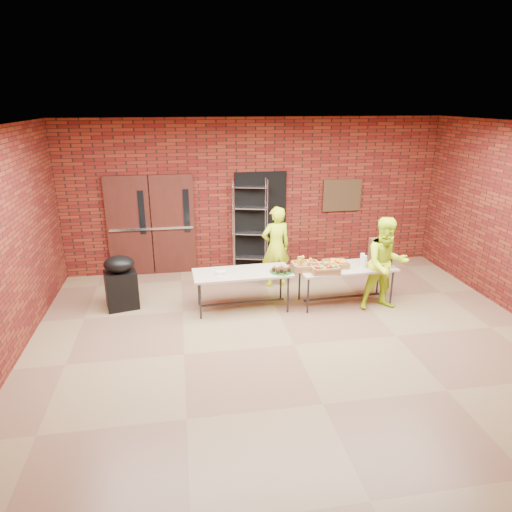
{
  "coord_description": "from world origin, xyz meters",
  "views": [
    {
      "loc": [
        -1.59,
        -5.92,
        3.53
      ],
      "look_at": [
        -0.35,
        1.4,
        0.97
      ],
      "focal_mm": 32.0,
      "sensor_mm": 36.0,
      "label": 1
    }
  ],
  "objects_px": {
    "table_right": "(346,270)",
    "covered_grill": "(121,282)",
    "table_left": "(242,275)",
    "wire_rack": "(250,226)",
    "volunteer_man": "(386,264)",
    "volunteer_woman": "(276,247)",
    "coffee_dispenser": "(381,251)"
  },
  "relations": [
    {
      "from": "table_right",
      "to": "wire_rack",
      "type": "bearing_deg",
      "value": 122.3
    },
    {
      "from": "wire_rack",
      "to": "table_left",
      "type": "distance_m",
      "value": 2.01
    },
    {
      "from": "covered_grill",
      "to": "volunteer_woman",
      "type": "bearing_deg",
      "value": -2.72
    },
    {
      "from": "table_left",
      "to": "covered_grill",
      "type": "xyz_separation_m",
      "value": [
        -2.1,
        0.41,
        -0.15
      ]
    },
    {
      "from": "volunteer_man",
      "to": "covered_grill",
      "type": "bearing_deg",
      "value": 169.96
    },
    {
      "from": "table_right",
      "to": "covered_grill",
      "type": "height_order",
      "value": "covered_grill"
    },
    {
      "from": "wire_rack",
      "to": "table_left",
      "type": "bearing_deg",
      "value": -88.05
    },
    {
      "from": "volunteer_man",
      "to": "volunteer_woman",
      "type": "bearing_deg",
      "value": 141.09
    },
    {
      "from": "covered_grill",
      "to": "table_left",
      "type": "bearing_deg",
      "value": -24.39
    },
    {
      "from": "table_left",
      "to": "covered_grill",
      "type": "height_order",
      "value": "covered_grill"
    },
    {
      "from": "table_right",
      "to": "covered_grill",
      "type": "relative_size",
      "value": 1.81
    },
    {
      "from": "table_right",
      "to": "volunteer_man",
      "type": "height_order",
      "value": "volunteer_man"
    },
    {
      "from": "table_left",
      "to": "volunteer_woman",
      "type": "distance_m",
      "value": 1.25
    },
    {
      "from": "table_right",
      "to": "table_left",
      "type": "bearing_deg",
      "value": 174.73
    },
    {
      "from": "table_left",
      "to": "coffee_dispenser",
      "type": "distance_m",
      "value": 2.54
    },
    {
      "from": "table_right",
      "to": "volunteer_man",
      "type": "distance_m",
      "value": 0.7
    },
    {
      "from": "table_left",
      "to": "coffee_dispenser",
      "type": "height_order",
      "value": "coffee_dispenser"
    },
    {
      "from": "table_right",
      "to": "volunteer_man",
      "type": "bearing_deg",
      "value": -29.98
    },
    {
      "from": "table_right",
      "to": "volunteer_woman",
      "type": "height_order",
      "value": "volunteer_woman"
    },
    {
      "from": "wire_rack",
      "to": "volunteer_man",
      "type": "distance_m",
      "value": 3.07
    },
    {
      "from": "wire_rack",
      "to": "table_right",
      "type": "height_order",
      "value": "wire_rack"
    },
    {
      "from": "wire_rack",
      "to": "table_right",
      "type": "bearing_deg",
      "value": -39.92
    },
    {
      "from": "volunteer_man",
      "to": "table_right",
      "type": "bearing_deg",
      "value": 152.84
    },
    {
      "from": "covered_grill",
      "to": "volunteer_man",
      "type": "xyz_separation_m",
      "value": [
        4.56,
        -0.79,
        0.34
      ]
    },
    {
      "from": "wire_rack",
      "to": "table_right",
      "type": "relative_size",
      "value": 1.13
    },
    {
      "from": "table_left",
      "to": "table_right",
      "type": "bearing_deg",
      "value": -4.19
    },
    {
      "from": "covered_grill",
      "to": "volunteer_man",
      "type": "height_order",
      "value": "volunteer_man"
    },
    {
      "from": "table_right",
      "to": "coffee_dispenser",
      "type": "xyz_separation_m",
      "value": [
        0.66,
        0.07,
        0.28
      ]
    },
    {
      "from": "wire_rack",
      "to": "coffee_dispenser",
      "type": "xyz_separation_m",
      "value": [
        2.08,
        -1.93,
        -0.06
      ]
    },
    {
      "from": "covered_grill",
      "to": "volunteer_man",
      "type": "distance_m",
      "value": 4.64
    },
    {
      "from": "volunteer_woman",
      "to": "volunteer_man",
      "type": "relative_size",
      "value": 0.97
    },
    {
      "from": "coffee_dispenser",
      "to": "volunteer_woman",
      "type": "height_order",
      "value": "volunteer_woman"
    }
  ]
}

